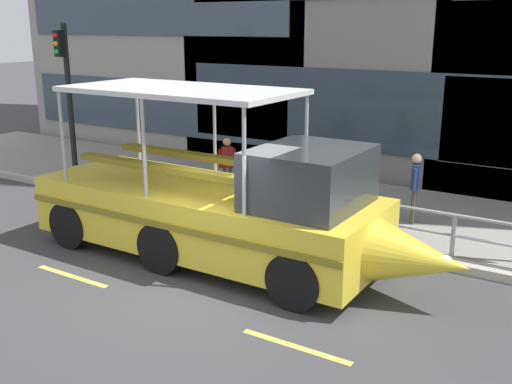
{
  "coord_description": "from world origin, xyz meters",
  "views": [
    {
      "loc": [
        6.09,
        -7.95,
        4.59
      ],
      "look_at": [
        -0.13,
        1.94,
        1.3
      ],
      "focal_mm": 41.93,
      "sensor_mm": 36.0,
      "label": 1
    }
  ],
  "objects_px": {
    "duck_tour_boat": "(226,209)",
    "pedestrian_mid_right": "(227,161)",
    "pedestrian_near_bow": "(415,182)",
    "pedestrian_mid_left": "(285,174)",
    "traffic_light_pole": "(67,87)"
  },
  "relations": [
    {
      "from": "traffic_light_pole",
      "to": "duck_tour_boat",
      "type": "bearing_deg",
      "value": -18.96
    },
    {
      "from": "pedestrian_mid_left",
      "to": "pedestrian_mid_right",
      "type": "height_order",
      "value": "pedestrian_mid_left"
    },
    {
      "from": "traffic_light_pole",
      "to": "pedestrian_mid_right",
      "type": "xyz_separation_m",
      "value": [
        4.93,
        0.89,
        -1.74
      ]
    },
    {
      "from": "traffic_light_pole",
      "to": "duck_tour_boat",
      "type": "height_order",
      "value": "traffic_light_pole"
    },
    {
      "from": "pedestrian_near_bow",
      "to": "duck_tour_boat",
      "type": "bearing_deg",
      "value": -124.57
    },
    {
      "from": "traffic_light_pole",
      "to": "duck_tour_boat",
      "type": "xyz_separation_m",
      "value": [
        7.24,
        -2.49,
        -1.77
      ]
    },
    {
      "from": "duck_tour_boat",
      "to": "pedestrian_mid_right",
      "type": "distance_m",
      "value": 4.09
    },
    {
      "from": "pedestrian_mid_right",
      "to": "pedestrian_near_bow",
      "type": "bearing_deg",
      "value": 4.51
    },
    {
      "from": "duck_tour_boat",
      "to": "pedestrian_mid_right",
      "type": "height_order",
      "value": "duck_tour_boat"
    },
    {
      "from": "traffic_light_pole",
      "to": "pedestrian_mid_left",
      "type": "xyz_separation_m",
      "value": [
        6.97,
        0.34,
        -1.7
      ]
    },
    {
      "from": "traffic_light_pole",
      "to": "pedestrian_near_bow",
      "type": "height_order",
      "value": "traffic_light_pole"
    },
    {
      "from": "pedestrian_near_bow",
      "to": "pedestrian_mid_left",
      "type": "distance_m",
      "value": 3.01
    },
    {
      "from": "pedestrian_near_bow",
      "to": "pedestrian_mid_right",
      "type": "bearing_deg",
      "value": -175.49
    },
    {
      "from": "traffic_light_pole",
      "to": "pedestrian_mid_right",
      "type": "bearing_deg",
      "value": 10.19
    },
    {
      "from": "duck_tour_boat",
      "to": "pedestrian_mid_right",
      "type": "bearing_deg",
      "value": 124.43
    }
  ]
}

